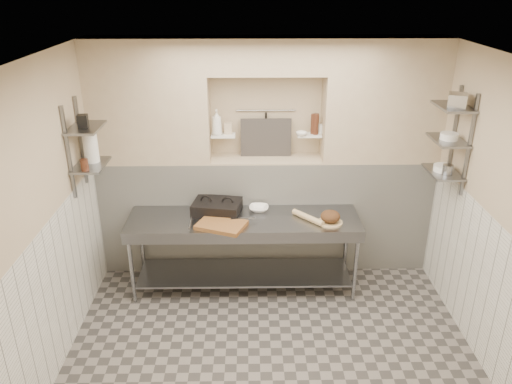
{
  "coord_description": "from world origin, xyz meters",
  "views": [
    {
      "loc": [
        -0.21,
        -3.82,
        3.39
      ],
      "look_at": [
        -0.13,
        0.9,
        1.35
      ],
      "focal_mm": 35.0,
      "sensor_mm": 36.0,
      "label": 1
    }
  ],
  "objects_px": {
    "panini_press": "(217,207)",
    "jug_left": "(91,148)",
    "mixing_bowl": "(259,208)",
    "bottle_soap": "(217,123)",
    "prep_table": "(244,239)",
    "cutting_board": "(221,225)",
    "rolling_pin": "(308,217)",
    "bowl_alcove": "(301,134)",
    "bread_loaf": "(330,216)"
  },
  "relations": [
    {
      "from": "rolling_pin",
      "to": "bowl_alcove",
      "type": "distance_m",
      "value": 0.97
    },
    {
      "from": "mixing_bowl",
      "to": "jug_left",
      "type": "height_order",
      "value": "jug_left"
    },
    {
      "from": "bottle_soap",
      "to": "mixing_bowl",
      "type": "bearing_deg",
      "value": -34.2
    },
    {
      "from": "prep_table",
      "to": "bread_loaf",
      "type": "relative_size",
      "value": 12.03
    },
    {
      "from": "bottle_soap",
      "to": "jug_left",
      "type": "relative_size",
      "value": 1.0
    },
    {
      "from": "panini_press",
      "to": "cutting_board",
      "type": "xyz_separation_m",
      "value": [
        0.06,
        -0.35,
        -0.05
      ]
    },
    {
      "from": "cutting_board",
      "to": "bread_loaf",
      "type": "relative_size",
      "value": 2.32
    },
    {
      "from": "mixing_bowl",
      "to": "bread_loaf",
      "type": "height_order",
      "value": "bread_loaf"
    },
    {
      "from": "prep_table",
      "to": "bread_loaf",
      "type": "bearing_deg",
      "value": -6.87
    },
    {
      "from": "panini_press",
      "to": "mixing_bowl",
      "type": "bearing_deg",
      "value": 16.79
    },
    {
      "from": "cutting_board",
      "to": "bottle_soap",
      "type": "bearing_deg",
      "value": 94.76
    },
    {
      "from": "prep_table",
      "to": "jug_left",
      "type": "relative_size",
      "value": 8.67
    },
    {
      "from": "panini_press",
      "to": "jug_left",
      "type": "height_order",
      "value": "jug_left"
    },
    {
      "from": "cutting_board",
      "to": "bread_loaf",
      "type": "height_order",
      "value": "bread_loaf"
    },
    {
      "from": "cutting_board",
      "to": "jug_left",
      "type": "xyz_separation_m",
      "value": [
        -1.33,
        0.13,
        0.84
      ]
    },
    {
      "from": "mixing_bowl",
      "to": "bowl_alcove",
      "type": "xyz_separation_m",
      "value": [
        0.49,
        0.3,
        0.81
      ]
    },
    {
      "from": "bread_loaf",
      "to": "bowl_alcove",
      "type": "xyz_separation_m",
      "value": [
        -0.28,
        0.63,
        0.75
      ]
    },
    {
      "from": "cutting_board",
      "to": "mixing_bowl",
      "type": "xyz_separation_m",
      "value": [
        0.42,
        0.4,
        0.0
      ]
    },
    {
      "from": "cutting_board",
      "to": "mixing_bowl",
      "type": "height_order",
      "value": "mixing_bowl"
    },
    {
      "from": "panini_press",
      "to": "cutting_board",
      "type": "height_order",
      "value": "panini_press"
    },
    {
      "from": "prep_table",
      "to": "bottle_soap",
      "type": "xyz_separation_m",
      "value": [
        -0.3,
        0.54,
        1.22
      ]
    },
    {
      "from": "mixing_bowl",
      "to": "jug_left",
      "type": "bearing_deg",
      "value": -171.13
    },
    {
      "from": "bread_loaf",
      "to": "bottle_soap",
      "type": "xyz_separation_m",
      "value": [
        -1.25,
        0.65,
        0.88
      ]
    },
    {
      "from": "bowl_alcove",
      "to": "prep_table",
      "type": "bearing_deg",
      "value": -142.52
    },
    {
      "from": "mixing_bowl",
      "to": "bowl_alcove",
      "type": "bearing_deg",
      "value": 31.31
    },
    {
      "from": "panini_press",
      "to": "bread_loaf",
      "type": "xyz_separation_m",
      "value": [
        1.26,
        -0.27,
        0.01
      ]
    },
    {
      "from": "panini_press",
      "to": "mixing_bowl",
      "type": "distance_m",
      "value": 0.49
    },
    {
      "from": "prep_table",
      "to": "bread_loaf",
      "type": "height_order",
      "value": "bread_loaf"
    },
    {
      "from": "prep_table",
      "to": "panini_press",
      "type": "distance_m",
      "value": 0.48
    },
    {
      "from": "prep_table",
      "to": "mixing_bowl",
      "type": "xyz_separation_m",
      "value": [
        0.17,
        0.21,
        0.28
      ]
    },
    {
      "from": "prep_table",
      "to": "rolling_pin",
      "type": "bearing_deg",
      "value": -3.39
    },
    {
      "from": "prep_table",
      "to": "bottle_soap",
      "type": "bearing_deg",
      "value": 119.37
    },
    {
      "from": "cutting_board",
      "to": "rolling_pin",
      "type": "height_order",
      "value": "rolling_pin"
    },
    {
      "from": "jug_left",
      "to": "rolling_pin",
      "type": "bearing_deg",
      "value": 0.46
    },
    {
      "from": "mixing_bowl",
      "to": "bottle_soap",
      "type": "bearing_deg",
      "value": 145.8
    },
    {
      "from": "cutting_board",
      "to": "prep_table",
      "type": "bearing_deg",
      "value": 38.17
    },
    {
      "from": "prep_table",
      "to": "cutting_board",
      "type": "xyz_separation_m",
      "value": [
        -0.24,
        -0.19,
        0.28
      ]
    },
    {
      "from": "panini_press",
      "to": "bread_loaf",
      "type": "distance_m",
      "value": 1.29
    },
    {
      "from": "bread_loaf",
      "to": "bowl_alcove",
      "type": "relative_size",
      "value": 1.7
    },
    {
      "from": "panini_press",
      "to": "jug_left",
      "type": "distance_m",
      "value": 1.51
    },
    {
      "from": "rolling_pin",
      "to": "bottle_soap",
      "type": "relative_size",
      "value": 1.43
    },
    {
      "from": "panini_press",
      "to": "rolling_pin",
      "type": "bearing_deg",
      "value": -0.86
    },
    {
      "from": "rolling_pin",
      "to": "bread_loaf",
      "type": "bearing_deg",
      "value": -16.94
    },
    {
      "from": "bread_loaf",
      "to": "bottle_soap",
      "type": "bearing_deg",
      "value": 152.56
    },
    {
      "from": "rolling_pin",
      "to": "bottle_soap",
      "type": "xyz_separation_m",
      "value": [
        -1.02,
        0.58,
        0.93
      ]
    },
    {
      "from": "mixing_bowl",
      "to": "bread_loaf",
      "type": "distance_m",
      "value": 0.84
    },
    {
      "from": "bowl_alcove",
      "to": "jug_left",
      "type": "bearing_deg",
      "value": -165.65
    },
    {
      "from": "mixing_bowl",
      "to": "bowl_alcove",
      "type": "height_order",
      "value": "bowl_alcove"
    },
    {
      "from": "cutting_board",
      "to": "rolling_pin",
      "type": "relative_size",
      "value": 1.17
    },
    {
      "from": "panini_press",
      "to": "rolling_pin",
      "type": "relative_size",
      "value": 1.37
    }
  ]
}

